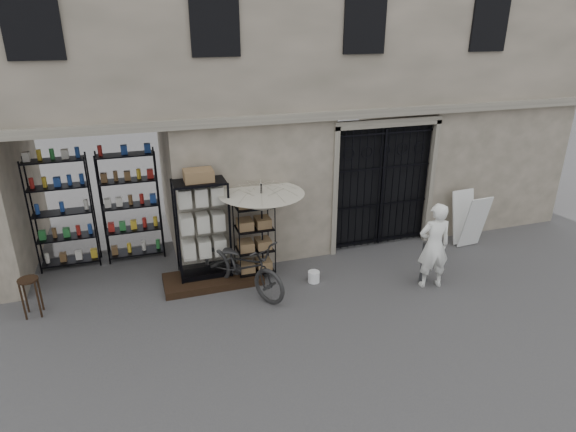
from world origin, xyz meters
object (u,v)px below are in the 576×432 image
object	(u,v)px
shopkeeper	(429,285)
easel_sign	(469,219)
market_umbrella	(261,197)
steel_bollard	(425,262)
white_bucket	(314,277)
wooden_stool	(31,296)
display_cabinet	(203,233)
bicycle	(243,291)
wire_rack	(254,240)

from	to	relation	value
shopkeeper	easel_sign	xyz separation A→B (m)	(1.96, 1.41, 0.67)
market_umbrella	steel_bollard	xyz separation A→B (m)	(3.11, -1.28, -1.34)
easel_sign	white_bucket	bearing A→B (deg)	-176.20
wooden_stool	easel_sign	distance (m)	9.54
display_cabinet	bicycle	size ratio (longest dim) A/B	1.01
white_bucket	wooden_stool	xyz separation A→B (m)	(-5.35, 0.48, 0.28)
bicycle	display_cabinet	bearing A→B (deg)	99.28
easel_sign	display_cabinet	bearing A→B (deg)	173.98
wooden_stool	easel_sign	xyz separation A→B (m)	(9.53, 0.05, 0.27)
wire_rack	easel_sign	world-z (taller)	wire_rack
display_cabinet	shopkeeper	size ratio (longest dim) A/B	1.22
market_umbrella	white_bucket	world-z (taller)	market_umbrella
market_umbrella	bicycle	xyz separation A→B (m)	(-0.55, -0.48, -1.78)
market_umbrella	wooden_stool	distance (m)	4.63
market_umbrella	wire_rack	bearing A→B (deg)	165.36
market_umbrella	shopkeeper	xyz separation A→B (m)	(3.15, -1.47, -1.78)
steel_bollard	bicycle	bearing A→B (deg)	167.58
bicycle	shopkeeper	distance (m)	3.83
market_umbrella	easel_sign	bearing A→B (deg)	-0.59
display_cabinet	bicycle	xyz separation A→B (m)	(0.64, -0.71, -1.06)
wire_rack	wooden_stool	size ratio (longest dim) A/B	2.27
shopkeeper	wire_rack	bearing A→B (deg)	-15.77
white_bucket	steel_bollard	distance (m)	2.31
wire_rack	bicycle	size ratio (longest dim) A/B	0.79
easel_sign	wire_rack	bearing A→B (deg)	175.50
wooden_stool	bicycle	bearing A→B (deg)	-5.47
white_bucket	display_cabinet	bearing A→B (deg)	159.06
display_cabinet	wire_rack	world-z (taller)	display_cabinet
market_umbrella	wooden_stool	size ratio (longest dim) A/B	3.29
market_umbrella	white_bucket	size ratio (longest dim) A/B	10.13
market_umbrella	display_cabinet	bearing A→B (deg)	169.18
display_cabinet	white_bucket	xyz separation A→B (m)	(2.13, -0.81, -0.94)
bicycle	steel_bollard	xyz separation A→B (m)	(3.66, -0.81, 0.44)
wooden_stool	shopkeeper	distance (m)	7.70
display_cabinet	bicycle	bearing A→B (deg)	-55.20
white_bucket	shopkeeper	world-z (taller)	white_bucket
shopkeeper	easel_sign	bearing A→B (deg)	-135.51
white_bucket	easel_sign	size ratio (longest dim) A/B	0.19
steel_bollard	easel_sign	world-z (taller)	easel_sign
display_cabinet	easel_sign	xyz separation A→B (m)	(6.30, -0.28, -0.39)
wire_rack	steel_bollard	xyz separation A→B (m)	(3.27, -1.33, -0.39)
display_cabinet	market_umbrella	world-z (taller)	market_umbrella
wooden_stool	shopkeeper	bearing A→B (deg)	-10.18
bicycle	steel_bollard	world-z (taller)	bicycle
wire_rack	easel_sign	bearing A→B (deg)	-25.72
wire_rack	steel_bollard	distance (m)	3.55
market_umbrella	easel_sign	xyz separation A→B (m)	(5.11, -0.05, -1.12)
market_umbrella	bicycle	size ratio (longest dim) A/B	1.14
white_bucket	shopkeeper	size ratio (longest dim) A/B	0.14
wire_rack	easel_sign	size ratio (longest dim) A/B	1.32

